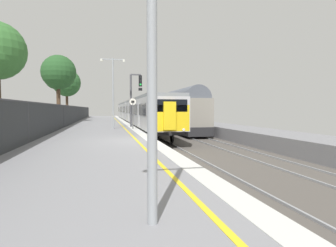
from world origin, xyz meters
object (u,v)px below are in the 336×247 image
commuter_train_at_platform (136,112)px  background_tree_back (66,84)px  background_tree_right (58,79)px  platform_lamp_mid (113,87)px  freight_train_adjacent_track (168,109)px  speed_limit_sign (133,109)px  background_tree_centre (58,74)px  signal_gantry (134,94)px  platform_lamp_near (152,6)px

commuter_train_at_platform → background_tree_back: background_tree_back is taller
commuter_train_at_platform → background_tree_right: size_ratio=5.66×
commuter_train_at_platform → platform_lamp_mid: size_ratio=7.40×
freight_train_adjacent_track → speed_limit_sign: size_ratio=10.70×
speed_limit_sign → background_tree_centre: background_tree_centre is taller
speed_limit_sign → background_tree_back: background_tree_back is taller
speed_limit_sign → background_tree_right: size_ratio=0.33×
background_tree_centre → signal_gantry: bearing=-56.3°
signal_gantry → platform_lamp_near: size_ratio=0.95×
freight_train_adjacent_track → background_tree_centre: 14.55m
platform_lamp_mid → background_tree_back: bearing=104.8°
freight_train_adjacent_track → background_tree_back: bearing=136.8°
background_tree_centre → background_tree_back: background_tree_centre is taller
signal_gantry → background_tree_centre: (-8.27, 12.41, 3.06)m
background_tree_centre → background_tree_right: (-0.76, 4.83, -0.17)m
platform_lamp_near → freight_train_adjacent_track: bearing=77.3°
background_tree_back → platform_lamp_mid: bearing=-75.2°
background_tree_right → platform_lamp_near: bearing=-79.7°
platform_lamp_near → background_tree_centre: (-6.37, 34.35, 3.06)m
platform_lamp_near → platform_lamp_mid: size_ratio=0.86×
background_tree_centre → background_tree_right: 4.89m
speed_limit_sign → background_tree_right: background_tree_right is taller
commuter_train_at_platform → background_tree_back: size_ratio=5.18×
signal_gantry → platform_lamp_mid: (-1.89, -1.88, 0.41)m
commuter_train_at_platform → freight_train_adjacent_track: 4.64m
background_tree_right → background_tree_back: (0.27, 6.82, -0.06)m
freight_train_adjacent_track → background_tree_right: (-14.50, 6.54, 4.31)m
platform_lamp_near → background_tree_centre: bearing=100.5°
commuter_train_at_platform → platform_lamp_near: 35.17m
commuter_train_at_platform → background_tree_centre: size_ratio=5.09×
platform_lamp_near → background_tree_centre: background_tree_centre is taller
freight_train_adjacent_track → platform_lamp_near: bearing=-102.7°
background_tree_centre → background_tree_right: size_ratio=1.11×
freight_train_adjacent_track → platform_lamp_mid: size_ratio=4.62×
freight_train_adjacent_track → signal_gantry: size_ratio=5.61×
platform_lamp_mid → background_tree_centre: size_ratio=0.69×
freight_train_adjacent_track → background_tree_centre: background_tree_centre is taller
background_tree_right → signal_gantry: bearing=-62.4°
background_tree_back → commuter_train_at_platform: bearing=-47.2°
freight_train_adjacent_track → background_tree_centre: size_ratio=3.18×
signal_gantry → speed_limit_sign: signal_gantry is taller
speed_limit_sign → background_tree_centre: size_ratio=0.30×
freight_train_adjacent_track → platform_lamp_near: size_ratio=5.35×
background_tree_centre → background_tree_back: 11.66m
platform_lamp_near → background_tree_back: (-6.86, 46.00, 2.83)m
platform_lamp_mid → background_tree_back: 26.94m
signal_gantry → commuter_train_at_platform: bearing=83.6°
background_tree_right → background_tree_back: background_tree_back is taller
platform_lamp_near → background_tree_right: size_ratio=0.66×
freight_train_adjacent_track → background_tree_back: size_ratio=3.24×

